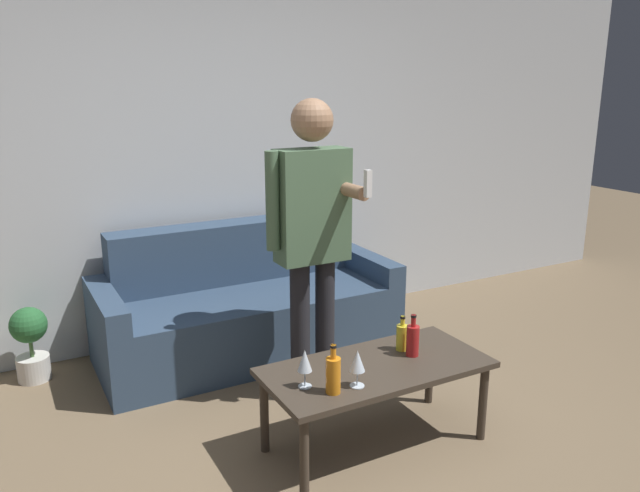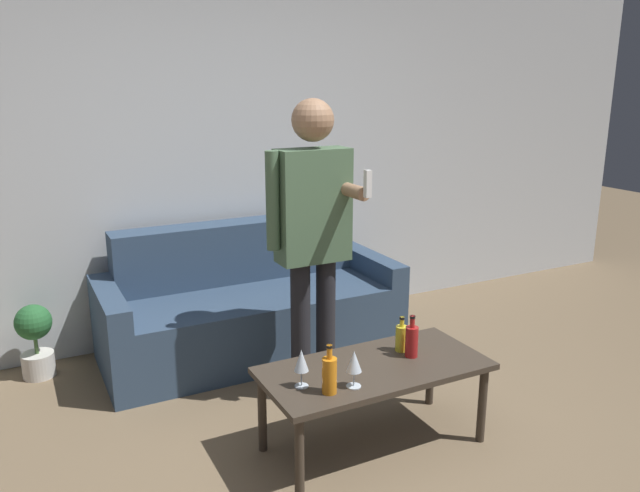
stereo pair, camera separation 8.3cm
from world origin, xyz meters
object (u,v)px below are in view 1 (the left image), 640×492
object	(u,v)px
couch	(247,308)
bottle_orange	(333,374)
person_standing_front	(312,227)
coffee_table	(376,374)

from	to	relation	value
couch	bottle_orange	xyz separation A→B (m)	(-0.20, -1.53, 0.23)
bottle_orange	person_standing_front	distance (m)	0.94
couch	coffee_table	xyz separation A→B (m)	(0.13, -1.39, 0.09)
person_standing_front	couch	bearing A→B (deg)	96.52
couch	bottle_orange	world-z (taller)	couch
coffee_table	bottle_orange	size ratio (longest dim) A/B	4.87
couch	bottle_orange	distance (m)	1.56
couch	person_standing_front	bearing A→B (deg)	-83.48
bottle_orange	person_standing_front	xyz separation A→B (m)	(0.29, 0.74, 0.49)
coffee_table	bottle_orange	xyz separation A→B (m)	(-0.33, -0.14, 0.14)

